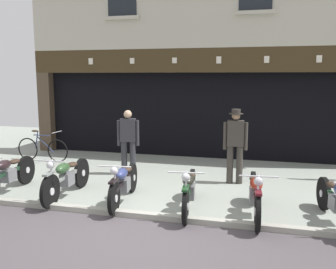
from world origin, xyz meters
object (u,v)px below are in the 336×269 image
at_px(motorcycle_far_left, 8,173).
at_px(salesman_left, 128,139).
at_px(motorcycle_left, 67,177).
at_px(shopkeeper_center, 235,143).
at_px(advert_board_near, 144,102).
at_px(motorcycle_center_right, 255,194).
at_px(advert_board_far, 115,97).
at_px(leaning_bicycle, 42,148).
at_px(motorcycle_center_left, 124,182).
at_px(motorcycle_center, 189,189).

bearing_deg(motorcycle_far_left, salesman_left, -137.43).
bearing_deg(salesman_left, motorcycle_left, 60.20).
height_order(salesman_left, shopkeeper_center, shopkeeper_center).
bearing_deg(motorcycle_left, advert_board_near, -95.06).
bearing_deg(motorcycle_center_right, advert_board_near, -57.53).
bearing_deg(advert_board_far, leaning_bicycle, -133.76).
height_order(shopkeeper_center, leaning_bicycle, shopkeeper_center).
bearing_deg(motorcycle_center_left, motorcycle_center, 169.61).
relative_size(shopkeeper_center, advert_board_near, 1.74).
relative_size(motorcycle_center_left, motorcycle_center_right, 1.01).
distance_m(motorcycle_center_left, leaning_bicycle, 4.73).
height_order(motorcycle_center_right, salesman_left, salesman_left).
xyz_separation_m(salesman_left, advert_board_near, (-0.42, 2.56, 0.76)).
relative_size(salesman_left, shopkeeper_center, 0.94).
bearing_deg(salesman_left, motorcycle_far_left, 33.39).
relative_size(motorcycle_center, shopkeeper_center, 1.14).
height_order(motorcycle_center_right, leaning_bicycle, motorcycle_center_right).
relative_size(motorcycle_center_left, motorcycle_center, 1.02).
bearing_deg(motorcycle_center, motorcycle_center_right, 173.22).
height_order(motorcycle_far_left, motorcycle_center_right, motorcycle_far_left).
bearing_deg(motorcycle_center_left, advert_board_near, -83.27).
bearing_deg(shopkeeper_center, advert_board_far, -38.38).
relative_size(shopkeeper_center, advert_board_far, 1.98).
xyz_separation_m(motorcycle_far_left, advert_board_near, (1.53, 4.67, 1.25)).
bearing_deg(motorcycle_center_right, shopkeeper_center, -80.49).
bearing_deg(salesman_left, advert_board_far, -75.25).
xyz_separation_m(motorcycle_center, motorcycle_center_right, (1.21, -0.01, 0.01)).
bearing_deg(motorcycle_far_left, motorcycle_center_left, 176.09).
xyz_separation_m(motorcycle_left, shopkeeper_center, (3.28, 1.92, 0.54)).
xyz_separation_m(motorcycle_center_left, advert_board_near, (-1.10, 4.64, 1.26)).
bearing_deg(motorcycle_center_right, motorcycle_far_left, -5.87).
bearing_deg(motorcycle_center, motorcycle_center_left, -10.02).
distance_m(motorcycle_center, motorcycle_center_right, 1.21).
xyz_separation_m(motorcycle_center_left, salesman_left, (-0.68, 2.08, 0.50)).
bearing_deg(motorcycle_far_left, motorcycle_center, 174.58).
bearing_deg(leaning_bicycle, motorcycle_center, 61.32).
bearing_deg(shopkeeper_center, salesman_left, -7.81).
bearing_deg(advert_board_near, leaning_bicycle, -146.66).
xyz_separation_m(motorcycle_center_right, advert_board_far, (-4.62, 4.74, 1.39)).
distance_m(motorcycle_left, motorcycle_center_left, 1.27).
xyz_separation_m(motorcycle_center_left, shopkeeper_center, (2.01, 1.95, 0.55)).
bearing_deg(advert_board_near, motorcycle_left, -92.08).
distance_m(shopkeeper_center, leaning_bicycle, 5.85).
bearing_deg(motorcycle_center, advert_board_far, -60.43).
relative_size(motorcycle_center_left, advert_board_far, 2.29).
bearing_deg(shopkeeper_center, advert_board_near, -45.83).
bearing_deg(motorcycle_center, advert_board_near, -68.93).
xyz_separation_m(motorcycle_center_right, salesman_left, (-3.23, 2.18, 0.49)).
bearing_deg(motorcycle_left, motorcycle_center_left, 175.92).
height_order(motorcycle_center_left, motorcycle_center_right, motorcycle_center_right).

